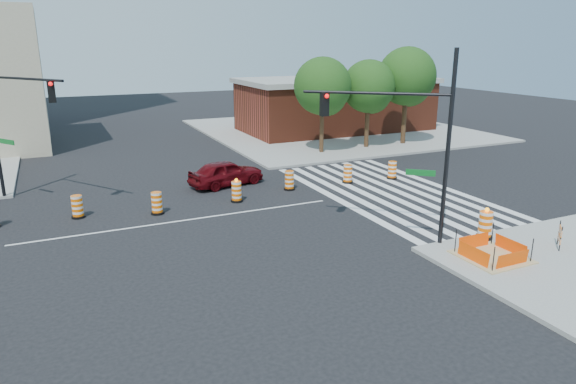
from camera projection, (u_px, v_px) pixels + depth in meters
ground at (183, 221)px, 22.67m from camera, size 120.00×120.00×0.00m
sidewalk_ne at (335, 130)px, 45.58m from camera, size 22.00×22.00×0.15m
crosswalk_east at (388, 191)px, 27.08m from camera, size 6.75×13.50×0.01m
lane_centerline at (183, 220)px, 22.67m from camera, size 14.00×0.12×0.01m
excavation_pit at (492, 256)px, 18.39m from camera, size 2.20×2.20×0.90m
brick_storefront at (335, 105)px, 44.95m from camera, size 16.50×8.50×4.60m
red_coupe at (226, 173)px, 28.05m from camera, size 4.43×2.56×1.42m
signal_pole_se at (407, 130)px, 18.95m from camera, size 4.31×3.59×7.26m
signal_pole_nw at (9, 108)px, 23.78m from camera, size 3.36×4.80×7.58m
pit_drum at (485, 226)px, 20.07m from camera, size 0.65×0.65×1.27m
barricade at (560, 234)px, 19.15m from camera, size 0.62×0.58×0.96m
tree_north_c at (323, 89)px, 34.96m from camera, size 3.93×3.93×6.67m
tree_north_d at (369, 89)px, 36.80m from camera, size 3.78×3.78×6.43m
tree_north_e at (407, 80)px, 38.00m from camera, size 4.30×4.30×7.31m
median_drum_2 at (77, 207)px, 22.92m from camera, size 0.60×0.60×1.02m
median_drum_3 at (157, 204)px, 23.43m from camera, size 0.60×0.60×1.02m
median_drum_4 at (237, 192)px, 25.24m from camera, size 0.60×0.60×1.18m
median_drum_5 at (289, 181)px, 27.28m from camera, size 0.60×0.60×1.02m
median_drum_6 at (348, 175)px, 28.61m from camera, size 0.60×0.60×1.02m
median_drum_7 at (392, 171)px, 29.46m from camera, size 0.60×0.60×1.02m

